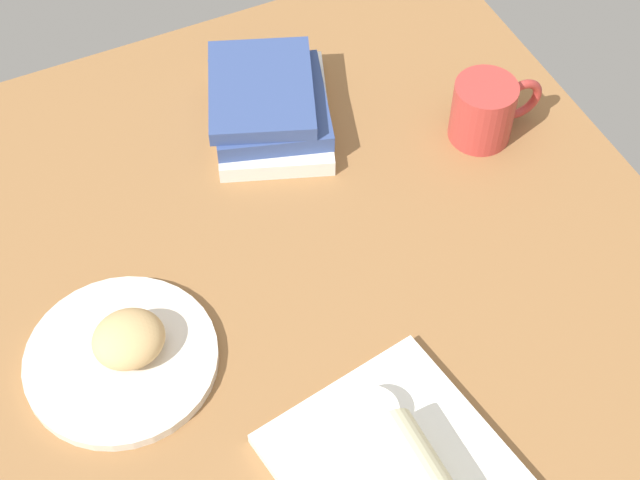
% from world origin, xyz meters
% --- Properties ---
extents(dining_table, '(1.10, 0.90, 0.04)m').
position_xyz_m(dining_table, '(0.00, 0.00, 0.02)').
color(dining_table, olive).
rests_on(dining_table, ground).
extents(round_plate, '(0.22, 0.22, 0.01)m').
position_xyz_m(round_plate, '(-0.04, -0.25, 0.05)').
color(round_plate, silver).
rests_on(round_plate, dining_table).
extents(scone_pastry, '(0.08, 0.08, 0.05)m').
position_xyz_m(scone_pastry, '(-0.04, -0.24, 0.08)').
color(scone_pastry, tan).
rests_on(scone_pastry, round_plate).
extents(square_plate, '(0.25, 0.25, 0.02)m').
position_xyz_m(square_plate, '(0.20, -0.03, 0.05)').
color(square_plate, white).
rests_on(square_plate, dining_table).
extents(sauce_cup, '(0.06, 0.06, 0.03)m').
position_xyz_m(sauce_cup, '(0.15, -0.03, 0.07)').
color(sauce_cup, silver).
rests_on(sauce_cup, square_plate).
extents(breakfast_wrap, '(0.12, 0.07, 0.07)m').
position_xyz_m(breakfast_wrap, '(0.24, -0.04, 0.09)').
color(breakfast_wrap, beige).
rests_on(breakfast_wrap, square_plate).
extents(book_stack, '(0.25, 0.22, 0.07)m').
position_xyz_m(book_stack, '(-0.32, 0.05, 0.07)').
color(book_stack, silver).
rests_on(book_stack, dining_table).
extents(coffee_mug, '(0.08, 0.13, 0.09)m').
position_xyz_m(coffee_mug, '(-0.17, 0.30, 0.09)').
color(coffee_mug, '#B23833').
rests_on(coffee_mug, dining_table).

